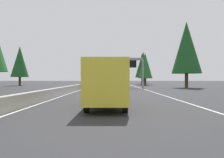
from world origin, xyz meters
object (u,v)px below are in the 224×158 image
Objects in this scene: sedan_mid_right at (105,81)px; conifer_left_mid at (20,62)px; bus_far_right at (94,80)px; conifer_right_near at (186,48)px; pickup_far_center at (111,84)px; conifer_right_mid at (145,66)px; conifer_right_distant at (144,64)px; sign_gantry_overhead at (114,64)px; conifer_right_far at (142,65)px; box_truck_distant_b at (107,83)px.

sedan_mid_right is 0.40× the size of conifer_left_mid.
bus_far_right is 20.48m from conifer_right_near.
conifer_left_mid is at bearing 69.51° from conifer_right_near.
pickup_far_center is 1.27× the size of sedan_mid_right.
conifer_right_mid is (-55.54, -13.67, 5.01)m from sedan_mid_right.
conifer_right_distant is 46.60m from conifer_left_mid.
sign_gantry_overhead is at bearing 163.85° from conifer_right_distant.
bus_far_right is 22.46m from conifer_right_mid.
sign_gantry_overhead is at bearing -176.62° from sedan_mid_right.
conifer_right_near is (5.99, -15.67, 7.50)m from pickup_far_center.
sign_gantry_overhead is 15.57m from conifer_right_near.
conifer_right_far is at bearing 169.71° from conifer_right_distant.
bus_far_right is 2.61× the size of sedan_mid_right.
conifer_right_far reaches higher than bus_far_right.
box_truck_distant_b reaches higher than sedan_mid_right.
pickup_far_center is 7.28m from bus_far_right.
box_truck_distant_b is at bearing 178.68° from sign_gantry_overhead.
pickup_far_center is at bearing -177.21° from sedan_mid_right.
box_truck_distant_b is at bearing 152.56° from conifer_right_near.
bus_far_right reaches higher than pickup_far_center.
conifer_right_near is at bearing -87.43° from sign_gantry_overhead.
conifer_right_near is at bearing -90.72° from bus_far_right.
conifer_left_mid reaches higher than box_truck_distant_b.
conifer_right_near reaches higher than conifer_right_distant.
conifer_right_near reaches higher than conifer_right_far.
conifer_left_mid is at bearing 28.99° from box_truck_distant_b.
conifer_right_near is (-73.29, -19.54, 7.73)m from sedan_mid_right.
conifer_left_mid reaches higher than conifer_right_far.
sedan_mid_right is at bearing 0.14° from bus_far_right.
sign_gantry_overhead is at bearing 161.47° from conifer_right_far.
conifer_right_mid is (17.51, -13.49, 3.98)m from bus_far_right.
conifer_right_near is 41.85m from conifer_right_distant.
sign_gantry_overhead is 30.04m from box_truck_distant_b.
box_truck_distant_b is at bearing -177.97° from sedan_mid_right.
conifer_right_mid reaches higher than box_truck_distant_b.
conifer_right_far reaches higher than pickup_far_center.
conifer_right_mid reaches higher than sedan_mid_right.
box_truck_distant_b is 73.69m from conifer_right_distant.
conifer_right_near is at bearing -27.44° from box_truck_distant_b.
sign_gantry_overhead is 6.68m from pickup_far_center.
box_truck_distant_b is 60.82m from conifer_right_far.
conifer_right_near is at bearing -161.72° from conifer_right_mid.
conifer_right_distant is at bearing -152.17° from sedan_mid_right.
conifer_right_mid is at bearing -86.27° from conifer_left_mid.
conifer_right_near reaches higher than sign_gantry_overhead.
conifer_right_far is 0.99× the size of conifer_left_mid.
bus_far_right is (0.92, 4.19, -3.23)m from sign_gantry_overhead.
bus_far_right is at bearing 158.35° from conifer_right_distant.
pickup_far_center is 0.49× the size of bus_far_right.
conifer_right_mid reaches higher than bus_far_right.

